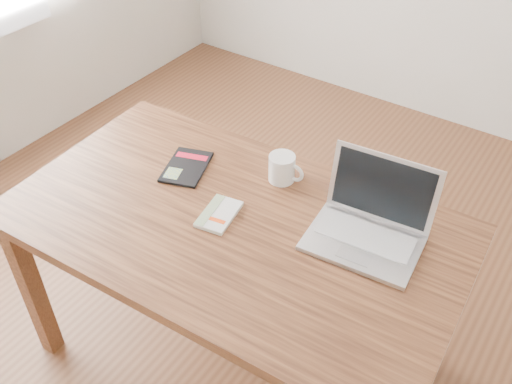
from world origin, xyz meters
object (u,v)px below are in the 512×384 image
Objects in this scene: white_guidebook at (219,214)px; laptop at (370,223)px; black_guidebook at (186,167)px; coffee_mug at (283,168)px; desk at (233,240)px.

laptop is (0.44, 0.19, 0.04)m from white_guidebook.
coffee_mug is at bearing 4.34° from black_guidebook.
black_guidebook is 0.69m from laptop.
desk is 6.29× the size of black_guidebook.
desk is 0.11m from white_guidebook.
black_guidebook is 0.66× the size of laptop.
coffee_mug is (0.07, 0.28, 0.04)m from white_guidebook.
laptop reaches higher than white_guidebook.
laptop is (0.39, 0.18, 0.14)m from desk.
white_guidebook reaches higher than black_guidebook.
laptop reaches higher than black_guidebook.
black_guidebook reaches higher than desk.
coffee_mug reaches higher than white_guidebook.
laptop is at bearing 22.28° from desk.
white_guidebook is at bearing -105.33° from coffee_mug.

